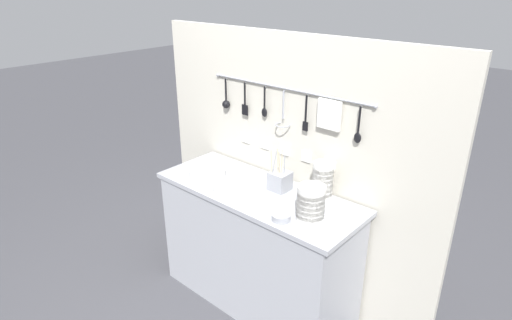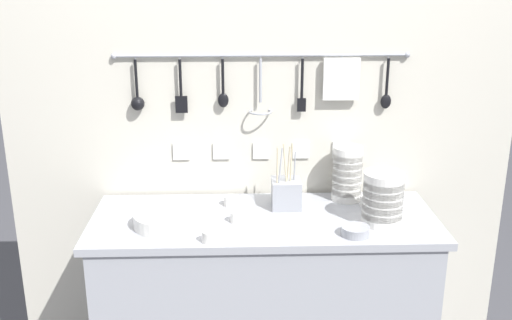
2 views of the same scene
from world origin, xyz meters
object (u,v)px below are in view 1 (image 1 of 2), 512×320
object	(u,v)px
plate_stack	(207,173)
cup_beside_plates	(324,204)
steel_mixing_bowl	(281,217)
cup_mid_row	(240,185)
cutlery_caddy	(280,181)
bowl_stack_nested_right	(311,204)
cup_front_left	(254,175)
cup_back_right	(209,189)
bowl_stack_short_front	(323,181)

from	to	relation	value
plate_stack	cup_beside_plates	distance (m)	0.82
steel_mixing_bowl	cup_mid_row	size ratio (longest dim) A/B	2.08
plate_stack	cutlery_caddy	distance (m)	0.51
bowl_stack_nested_right	cup_beside_plates	bearing A→B (deg)	97.47
bowl_stack_nested_right	cup_front_left	distance (m)	0.62
cutlery_caddy	cup_mid_row	bearing A→B (deg)	-143.91
cup_back_right	cup_mid_row	xyz separation A→B (m)	(0.10, 0.17, 0.00)
bowl_stack_nested_right	cup_front_left	bearing A→B (deg)	161.22
bowl_stack_short_front	cup_back_right	xyz separation A→B (m)	(-0.56, -0.39, -0.09)
cup_back_right	cup_mid_row	bearing A→B (deg)	59.67
steel_mixing_bowl	cup_front_left	xyz separation A→B (m)	(-0.46, 0.30, 0.00)
plate_stack	cup_front_left	world-z (taller)	plate_stack
cup_back_right	cup_beside_plates	bearing A→B (deg)	26.58
cup_beside_plates	cup_back_right	bearing A→B (deg)	-153.42
cup_front_left	steel_mixing_bowl	bearing A→B (deg)	-32.95
cup_back_right	cup_mid_row	world-z (taller)	same
bowl_stack_nested_right	bowl_stack_short_front	distance (m)	0.27
steel_mixing_bowl	cup_mid_row	distance (m)	0.45
steel_mixing_bowl	cup_front_left	bearing A→B (deg)	147.05
plate_stack	cup_back_right	distance (m)	0.23
bowl_stack_short_front	cup_mid_row	distance (m)	0.52
cutlery_caddy	cup_back_right	bearing A→B (deg)	-133.47
cup_front_left	cup_back_right	bearing A→B (deg)	-102.21
cup_beside_plates	cutlery_caddy	bearing A→B (deg)	179.53
cup_mid_row	steel_mixing_bowl	bearing A→B (deg)	-16.95
steel_mixing_bowl	cup_mid_row	bearing A→B (deg)	163.05
bowl_stack_short_front	cup_beside_plates	distance (m)	0.14
plate_stack	cup_front_left	bearing A→B (deg)	37.82
cup_front_left	cup_mid_row	xyz separation A→B (m)	(0.03, -0.17, 0.00)
bowl_stack_short_front	steel_mixing_bowl	distance (m)	0.37
cup_beside_plates	plate_stack	bearing A→B (deg)	-168.15
cup_front_left	cup_mid_row	size ratio (longest dim) A/B	1.00
cup_mid_row	bowl_stack_short_front	bearing A→B (deg)	25.48
bowl_stack_short_front	bowl_stack_nested_right	bearing A→B (deg)	-70.09
cutlery_caddy	cup_front_left	distance (m)	0.23
plate_stack	cutlery_caddy	xyz separation A→B (m)	(0.47, 0.17, 0.03)
bowl_stack_nested_right	steel_mixing_bowl	distance (m)	0.18
steel_mixing_bowl	cup_back_right	distance (m)	0.53
cup_beside_plates	cup_front_left	world-z (taller)	same
cup_beside_plates	steel_mixing_bowl	bearing A→B (deg)	-109.34
cutlery_caddy	cup_beside_plates	bearing A→B (deg)	-0.47
steel_mixing_bowl	cup_mid_row	world-z (taller)	cup_mid_row
cup_front_left	cup_back_right	world-z (taller)	same
steel_mixing_bowl	cup_beside_plates	distance (m)	0.29
cup_beside_plates	cup_back_right	xyz separation A→B (m)	(-0.63, -0.32, 0.00)
plate_stack	cup_front_left	distance (m)	0.31
bowl_stack_short_front	cup_back_right	bearing A→B (deg)	-145.15
bowl_stack_short_front	cup_beside_plates	xyz separation A→B (m)	(0.07, -0.08, -0.09)
plate_stack	bowl_stack_nested_right	bearing A→B (deg)	-0.44
cutlery_caddy	cup_mid_row	size ratio (longest dim) A/B	5.44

